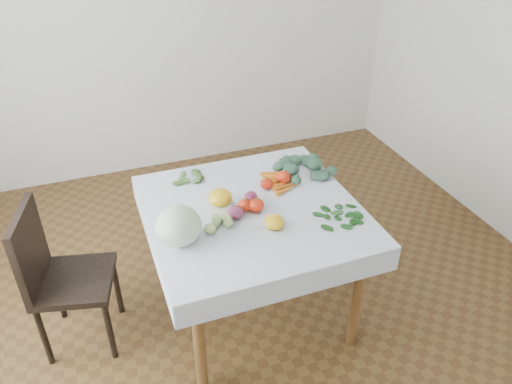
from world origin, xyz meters
The scene contains 19 objects.
ground centered at (0.00, 0.00, 0.00)m, with size 4.00×4.00×0.00m, color brown.
back_wall centered at (0.00, 2.00, 1.35)m, with size 4.00×0.04×2.70m, color white.
table centered at (0.00, 0.00, 0.65)m, with size 1.00×1.00×0.75m.
tablecloth centered at (0.00, 0.00, 0.75)m, with size 1.12×1.12×0.01m, color white.
chair centered at (-1.05, 0.16, 0.51)m, with size 0.48×0.48×0.89m.
cabbage centered at (-0.43, -0.15, 0.86)m, with size 0.22×0.22×0.20m, color beige.
tomato_a centered at (-0.04, 0.00, 0.79)m, with size 0.08×0.08×0.07m, color red.
tomato_b centered at (0.26, 0.18, 0.79)m, with size 0.09×0.09×0.08m, color red.
tomato_c centered at (0.14, 0.16, 0.79)m, with size 0.07×0.07×0.06m, color red.
tomato_d centered at (0.01, -0.03, 0.79)m, with size 0.09×0.09×0.07m, color red.
heirloom_back centered at (-0.15, 0.10, 0.80)m, with size 0.13×0.13×0.09m, color yellow.
heirloom_front centered at (0.04, -0.20, 0.79)m, with size 0.10×0.10×0.07m, color yellow.
onion_a centered at (0.02, 0.07, 0.79)m, with size 0.07×0.07×0.06m, color maroon.
onion_b centered at (-0.11, -0.05, 0.79)m, with size 0.08×0.08×0.07m, color maroon.
tomatillo_cluster centered at (-0.22, -0.08, 0.78)m, with size 0.15×0.12×0.05m.
carrot_bunch centered at (0.27, 0.19, 0.77)m, with size 0.20×0.26×0.03m.
kale_bunch centered at (0.42, 0.26, 0.78)m, with size 0.36×0.33×0.05m.
basil_bunch centered at (0.40, -0.25, 0.76)m, with size 0.23×0.20×0.01m.
dill_bunch centered at (-0.24, 0.43, 0.77)m, with size 0.18×0.18×0.02m.
Camera 1 is at (-0.76, -2.08, 2.29)m, focal length 35.00 mm.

